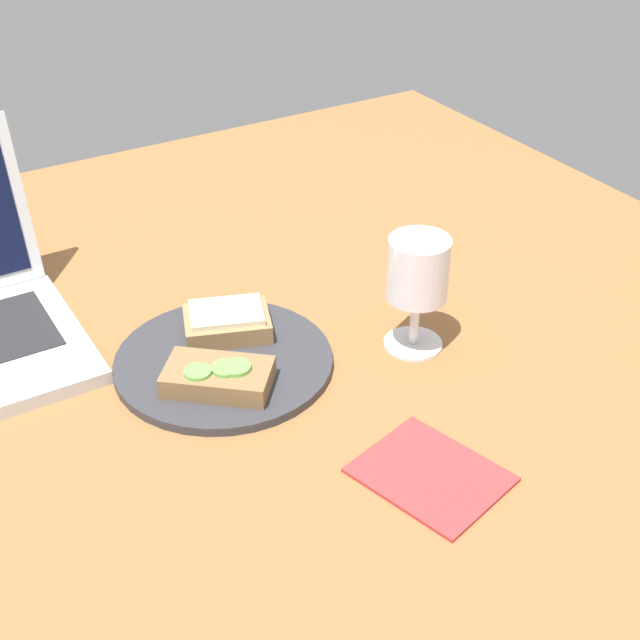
{
  "coord_description": "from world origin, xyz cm",
  "views": [
    {
      "loc": [
        -39.32,
        -75.09,
        64.95
      ],
      "look_at": [
        4.98,
        -1.08,
        8.0
      ],
      "focal_mm": 50.0,
      "sensor_mm": 36.0,
      "label": 1
    }
  ],
  "objects_px": {
    "napkin": "(431,475)",
    "sandwich_with_cucumber": "(218,377)",
    "sandwich_with_cheese": "(227,322)",
    "plate": "(224,362)",
    "wine_glass": "(418,274)"
  },
  "relations": [
    {
      "from": "sandwich_with_cheese",
      "to": "plate",
      "type": "bearing_deg",
      "value": -121.29
    },
    {
      "from": "napkin",
      "to": "sandwich_with_cheese",
      "type": "bearing_deg",
      "value": 101.97
    },
    {
      "from": "sandwich_with_cucumber",
      "to": "napkin",
      "type": "distance_m",
      "value": 0.26
    },
    {
      "from": "sandwich_with_cucumber",
      "to": "sandwich_with_cheese",
      "type": "bearing_deg",
      "value": 58.89
    },
    {
      "from": "wine_glass",
      "to": "napkin",
      "type": "height_order",
      "value": "wine_glass"
    },
    {
      "from": "plate",
      "to": "wine_glass",
      "type": "xyz_separation_m",
      "value": [
        0.22,
        -0.08,
        0.09
      ]
    },
    {
      "from": "sandwich_with_cheese",
      "to": "napkin",
      "type": "relative_size",
      "value": 0.88
    },
    {
      "from": "plate",
      "to": "napkin",
      "type": "height_order",
      "value": "plate"
    },
    {
      "from": "sandwich_with_cheese",
      "to": "napkin",
      "type": "bearing_deg",
      "value": -78.03
    },
    {
      "from": "napkin",
      "to": "sandwich_with_cucumber",
      "type": "bearing_deg",
      "value": 118.41
    },
    {
      "from": "sandwich_with_cucumber",
      "to": "plate",
      "type": "bearing_deg",
      "value": 59.06
    },
    {
      "from": "sandwich_with_cheese",
      "to": "wine_glass",
      "type": "relative_size",
      "value": 0.84
    },
    {
      "from": "plate",
      "to": "sandwich_with_cucumber",
      "type": "distance_m",
      "value": 0.06
    },
    {
      "from": "sandwich_with_cheese",
      "to": "napkin",
      "type": "xyz_separation_m",
      "value": [
        0.07,
        -0.32,
        -0.02
      ]
    },
    {
      "from": "sandwich_with_cucumber",
      "to": "sandwich_with_cheese",
      "type": "relative_size",
      "value": 1.1
    }
  ]
}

